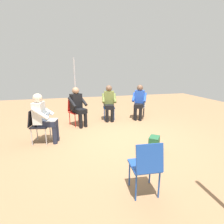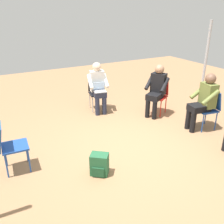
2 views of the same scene
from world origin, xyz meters
TOP-DOWN VIEW (x-y plane):
  - ground_plane at (0.00, 0.00)m, footprint 14.00×14.00m
  - chair_south at (-0.23, -2.07)m, footprint 0.48×0.51m
  - chair_southwest at (-1.47, -1.09)m, footprint 0.57×0.55m
  - chair_west at (-1.87, 0.13)m, footprint 0.50×0.46m
  - chair_east at (2.15, -0.27)m, footprint 0.46×0.43m
  - person_with_laptop at (-0.19, -1.90)m, footprint 0.56×0.58m
  - person_in_black at (-1.33, -1.01)m, footprint 0.63×0.62m
  - person_in_olive at (-1.71, 0.10)m, footprint 0.56×0.55m
  - backpack_near_laptop_user at (0.95, 0.49)m, footprint 0.34×0.33m
  - tent_pole_far at (-2.87, -1.00)m, footprint 0.07×0.07m

SIDE VIEW (x-z plane):
  - ground_plane at x=0.00m, z-range 0.00..0.00m
  - backpack_near_laptop_user at x=0.95m, z-range -0.02..0.34m
  - chair_south at x=-0.23m, z-range 0.07..0.92m
  - chair_southwest at x=-1.47m, z-range 0.07..0.92m
  - chair_west at x=-1.87m, z-range 0.07..0.92m
  - chair_east at x=2.15m, z-range 0.07..0.92m
  - person_with_laptop at x=-0.19m, z-range 0.07..1.31m
  - person_in_black at x=-1.33m, z-range 0.07..1.31m
  - person_in_olive at x=-1.71m, z-range 0.07..1.31m
  - tent_pole_far at x=-2.87m, z-range 0.00..2.20m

